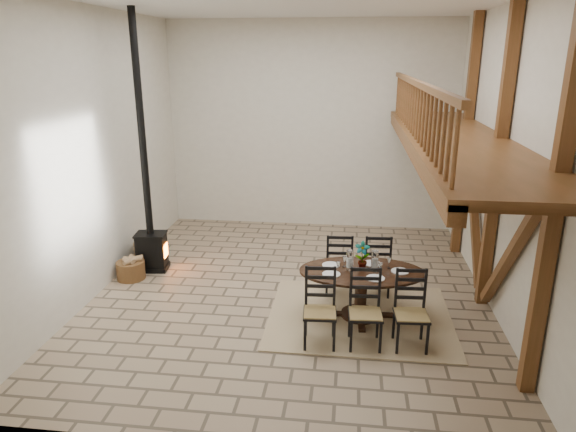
# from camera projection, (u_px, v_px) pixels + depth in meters

# --- Properties ---
(ground) EXTENTS (8.00, 8.00, 0.00)m
(ground) POSITION_uv_depth(u_px,v_px,m) (291.00, 291.00, 9.48)
(ground) COLOR gray
(ground) RESTS_ON ground
(room_shell) EXTENTS (7.02, 8.02, 5.01)m
(room_shell) POSITION_uv_depth(u_px,v_px,m) (363.00, 129.00, 8.44)
(room_shell) COLOR silver
(room_shell) RESTS_ON ground
(rug) EXTENTS (3.00, 2.50, 0.02)m
(rug) POSITION_uv_depth(u_px,v_px,m) (360.00, 316.00, 8.56)
(rug) COLOR tan
(rug) RESTS_ON ground
(dining_table) EXTENTS (2.10, 2.34, 1.31)m
(dining_table) POSITION_uv_depth(u_px,v_px,m) (361.00, 296.00, 8.31)
(dining_table) COLOR black
(dining_table) RESTS_ON ground
(wood_stove) EXTENTS (0.65, 0.53, 5.00)m
(wood_stove) POSITION_uv_depth(u_px,v_px,m) (149.00, 216.00, 10.11)
(wood_stove) COLOR black
(wood_stove) RESTS_ON ground
(log_basket) EXTENTS (0.54, 0.54, 0.45)m
(log_basket) POSITION_uv_depth(u_px,v_px,m) (131.00, 269.00, 9.97)
(log_basket) COLOR brown
(log_basket) RESTS_ON ground
(log_stack) EXTENTS (0.39, 0.51, 0.48)m
(log_stack) POSITION_uv_depth(u_px,v_px,m) (147.00, 250.00, 10.83)
(log_stack) COLOR #A27F5A
(log_stack) RESTS_ON ground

